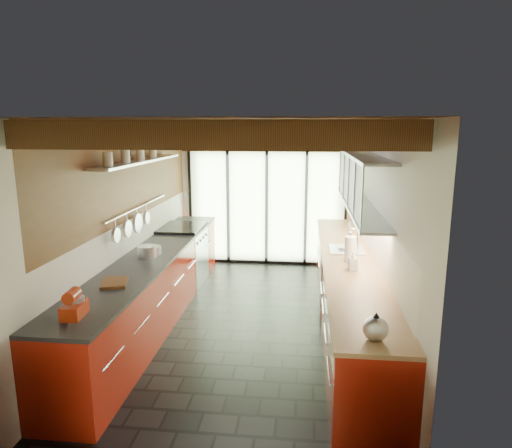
# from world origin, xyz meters

# --- Properties ---
(ground) EXTENTS (5.50, 5.50, 0.00)m
(ground) POSITION_xyz_m (0.00, 0.00, 0.00)
(ground) COLOR black
(ground) RESTS_ON ground
(room_shell) EXTENTS (5.50, 5.50, 5.50)m
(room_shell) POSITION_xyz_m (0.00, 0.00, 1.65)
(room_shell) COLOR silver
(room_shell) RESTS_ON ground
(ceiling_beams) EXTENTS (3.14, 5.06, 4.90)m
(ceiling_beams) POSITION_xyz_m (-0.00, 0.38, 2.46)
(ceiling_beams) COLOR #593316
(ceiling_beams) RESTS_ON ground
(glass_door) EXTENTS (2.95, 0.10, 2.90)m
(glass_door) POSITION_xyz_m (0.00, 2.69, 1.66)
(glass_door) COLOR #C6EAAD
(glass_door) RESTS_ON ground
(left_counter) EXTENTS (0.68, 5.00, 0.92)m
(left_counter) POSITION_xyz_m (-1.28, 0.00, 0.46)
(left_counter) COLOR maroon
(left_counter) RESTS_ON ground
(range_stove) EXTENTS (0.66, 0.90, 0.97)m
(range_stove) POSITION_xyz_m (-1.28, 1.45, 0.47)
(range_stove) COLOR silver
(range_stove) RESTS_ON ground
(right_counter) EXTENTS (0.68, 5.00, 0.92)m
(right_counter) POSITION_xyz_m (1.27, 0.00, 0.46)
(right_counter) COLOR maroon
(right_counter) RESTS_ON ground
(sink_assembly) EXTENTS (0.45, 0.52, 0.43)m
(sink_assembly) POSITION_xyz_m (1.29, 0.40, 0.96)
(sink_assembly) COLOR silver
(sink_assembly) RESTS_ON right_counter
(upper_cabinets_right) EXTENTS (0.34, 3.00, 3.00)m
(upper_cabinets_right) POSITION_xyz_m (1.43, 0.30, 1.85)
(upper_cabinets_right) COLOR silver
(upper_cabinets_right) RESTS_ON ground
(left_wall_fixtures) EXTENTS (0.28, 2.60, 0.96)m
(left_wall_fixtures) POSITION_xyz_m (-1.47, 0.14, 1.88)
(left_wall_fixtures) COLOR silver
(left_wall_fixtures) RESTS_ON ground
(stand_mixer) EXTENTS (0.19, 0.29, 0.25)m
(stand_mixer) POSITION_xyz_m (-1.27, -2.07, 1.02)
(stand_mixer) COLOR #AC280D
(stand_mixer) RESTS_ON left_counter
(pot_large) EXTENTS (0.31, 0.31, 0.15)m
(pot_large) POSITION_xyz_m (-1.27, -0.22, 0.99)
(pot_large) COLOR silver
(pot_large) RESTS_ON left_counter
(pot_small) EXTENTS (0.32, 0.32, 0.10)m
(pot_small) POSITION_xyz_m (-1.27, -0.06, 0.97)
(pot_small) COLOR silver
(pot_small) RESTS_ON left_counter
(cutting_board) EXTENTS (0.34, 0.41, 0.03)m
(cutting_board) POSITION_xyz_m (-1.27, -1.23, 0.94)
(cutting_board) COLOR brown
(cutting_board) RESTS_ON left_counter
(kettle) EXTENTS (0.26, 0.27, 0.23)m
(kettle) POSITION_xyz_m (1.27, -2.25, 1.02)
(kettle) COLOR silver
(kettle) RESTS_ON right_counter
(paper_towel) EXTENTS (0.14, 0.14, 0.36)m
(paper_towel) POSITION_xyz_m (1.27, -0.10, 1.07)
(paper_towel) COLOR white
(paper_towel) RESTS_ON right_counter
(soap_bottle) EXTENTS (0.11, 0.11, 0.22)m
(soap_bottle) POSITION_xyz_m (1.27, -0.48, 1.03)
(soap_bottle) COLOR silver
(soap_bottle) RESTS_ON right_counter
(bowl) EXTENTS (0.21, 0.21, 0.05)m
(bowl) POSITION_xyz_m (1.27, 0.41, 0.94)
(bowl) COLOR silver
(bowl) RESTS_ON right_counter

